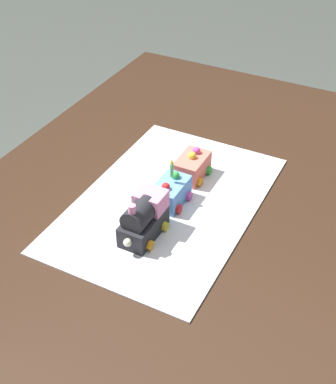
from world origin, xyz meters
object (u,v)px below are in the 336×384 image
at_px(dining_table, 183,225).
at_px(cake_car_caboose_coral, 192,167).
at_px(cake_locomotive, 144,218).
at_px(cake_car_tanker_sky_blue, 171,192).
at_px(birthday_candle, 172,168).

distance_m(dining_table, cake_car_caboose_coral, 0.15).
bearing_deg(cake_locomotive, cake_car_tanker_sky_blue, 0.00).
distance_m(cake_locomotive, cake_car_tanker_sky_blue, 0.13).
relative_size(dining_table, cake_car_tanker_sky_blue, 14.00).
bearing_deg(dining_table, cake_locomotive, 177.15).
height_order(dining_table, birthday_candle, birthday_candle).
relative_size(dining_table, cake_locomotive, 10.00).
bearing_deg(cake_car_caboose_coral, cake_car_tanker_sky_blue, 180.00).
bearing_deg(cake_car_tanker_sky_blue, cake_car_caboose_coral, 0.00).
relative_size(cake_car_caboose_coral, birthday_candle, 2.05).
xyz_separation_m(dining_table, birthday_candle, (-0.05, 0.01, 0.21)).
distance_m(cake_locomotive, cake_car_caboose_coral, 0.25).
bearing_deg(cake_car_tanker_sky_blue, dining_table, -9.69).
xyz_separation_m(cake_locomotive, cake_car_tanker_sky_blue, (0.13, 0.00, -0.02)).
bearing_deg(dining_table, cake_car_caboose_coral, 7.89).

